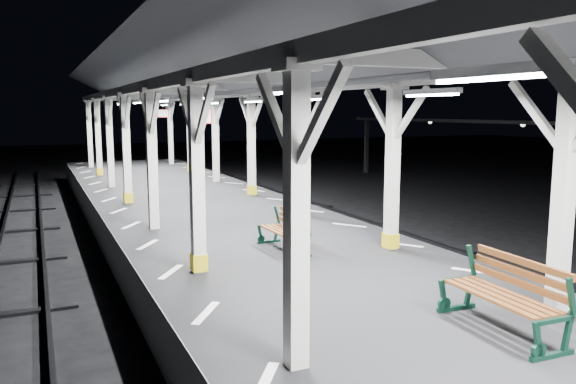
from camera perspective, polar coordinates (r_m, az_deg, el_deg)
ground at (r=9.38m, az=6.92°, el=-15.68°), size 120.00×120.00×0.00m
platform at (r=9.19m, az=6.98°, el=-12.83°), size 6.00×50.00×1.00m
hazard_stripes_left at (r=8.08m, az=-8.32°, el=-12.05°), size 1.00×48.00×0.01m
hazard_stripes_right at (r=10.46m, az=18.69°, el=-7.67°), size 1.00×48.00×0.01m
track_right at (r=12.54m, az=27.19°, el=-9.92°), size 2.20×60.00×0.16m
canopy at (r=8.60m, az=7.52°, el=13.27°), size 5.40×49.00×4.65m
bench_near at (r=7.77m, az=21.37°, el=-9.52°), size 0.72×1.76×0.94m
bench_mid at (r=11.34m, az=-0.12°, el=-3.81°), size 0.60×1.49×0.80m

